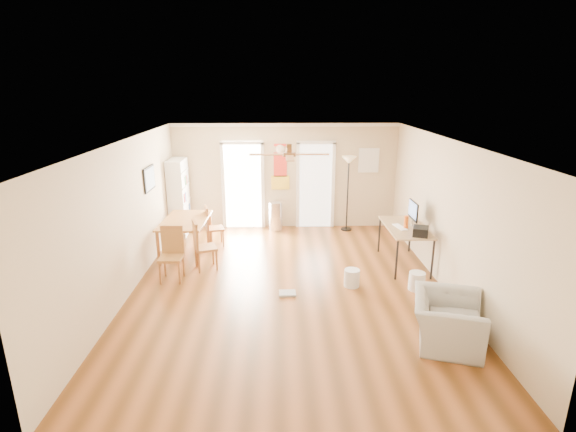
{
  "coord_description": "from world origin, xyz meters",
  "views": [
    {
      "loc": [
        -0.18,
        -7.08,
        3.47
      ],
      "look_at": [
        0.0,
        0.6,
        1.15
      ],
      "focal_mm": 27.1,
      "sensor_mm": 36.0,
      "label": 1
    }
  ],
  "objects_px": {
    "dining_table": "(186,236)",
    "armchair": "(447,321)",
    "trash_can": "(276,216)",
    "dining_chair_right_a": "(215,226)",
    "torchiere_lamp": "(348,194)",
    "computer_desk": "(404,246)",
    "bookshelf": "(179,197)",
    "wastebasket_a": "(352,278)",
    "dining_chair_right_b": "(205,245)",
    "wastebasket_b": "(417,281)",
    "dining_chair_near": "(171,255)",
    "printer": "(421,231)"
  },
  "relations": [
    {
      "from": "printer",
      "to": "wastebasket_a",
      "type": "relative_size",
      "value": 0.98
    },
    {
      "from": "torchiere_lamp",
      "to": "computer_desk",
      "type": "xyz_separation_m",
      "value": [
        0.81,
        -2.2,
        -0.52
      ]
    },
    {
      "from": "trash_can",
      "to": "armchair",
      "type": "bearing_deg",
      "value": -64.43
    },
    {
      "from": "trash_can",
      "to": "dining_table",
      "type": "bearing_deg",
      "value": -141.68
    },
    {
      "from": "bookshelf",
      "to": "dining_chair_right_a",
      "type": "bearing_deg",
      "value": -23.77
    },
    {
      "from": "bookshelf",
      "to": "trash_can",
      "type": "relative_size",
      "value": 2.54
    },
    {
      "from": "dining_table",
      "to": "torchiere_lamp",
      "type": "height_order",
      "value": "torchiere_lamp"
    },
    {
      "from": "dining_chair_right_a",
      "to": "computer_desk",
      "type": "bearing_deg",
      "value": -121.93
    },
    {
      "from": "bookshelf",
      "to": "torchiere_lamp",
      "type": "xyz_separation_m",
      "value": [
        4.07,
        0.17,
        0.01
      ]
    },
    {
      "from": "printer",
      "to": "wastebasket_b",
      "type": "relative_size",
      "value": 0.97
    },
    {
      "from": "torchiere_lamp",
      "to": "printer",
      "type": "bearing_deg",
      "value": -71.17
    },
    {
      "from": "printer",
      "to": "wastebasket_a",
      "type": "distance_m",
      "value": 1.57
    },
    {
      "from": "bookshelf",
      "to": "computer_desk",
      "type": "distance_m",
      "value": 5.3
    },
    {
      "from": "computer_desk",
      "to": "printer",
      "type": "bearing_deg",
      "value": -76.94
    },
    {
      "from": "printer",
      "to": "dining_chair_right_b",
      "type": "bearing_deg",
      "value": -166.06
    },
    {
      "from": "bookshelf",
      "to": "dining_table",
      "type": "height_order",
      "value": "bookshelf"
    },
    {
      "from": "bookshelf",
      "to": "torchiere_lamp",
      "type": "bearing_deg",
      "value": 20.56
    },
    {
      "from": "bookshelf",
      "to": "torchiere_lamp",
      "type": "relative_size",
      "value": 0.99
    },
    {
      "from": "dining_chair_right_b",
      "to": "printer",
      "type": "relative_size",
      "value": 3.11
    },
    {
      "from": "wastebasket_b",
      "to": "dining_chair_right_b",
      "type": "bearing_deg",
      "value": 165.21
    },
    {
      "from": "dining_chair_right_b",
      "to": "wastebasket_b",
      "type": "bearing_deg",
      "value": -124.47
    },
    {
      "from": "computer_desk",
      "to": "printer",
      "type": "height_order",
      "value": "printer"
    },
    {
      "from": "dining_chair_right_a",
      "to": "wastebasket_b",
      "type": "relative_size",
      "value": 2.77
    },
    {
      "from": "bookshelf",
      "to": "dining_chair_right_a",
      "type": "xyz_separation_m",
      "value": [
        0.95,
        -0.85,
        -0.46
      ]
    },
    {
      "from": "dining_chair_near",
      "to": "dining_chair_right_a",
      "type": "bearing_deg",
      "value": 73.54
    },
    {
      "from": "dining_chair_right_a",
      "to": "trash_can",
      "type": "xyz_separation_m",
      "value": [
        1.35,
        1.05,
        -0.09
      ]
    },
    {
      "from": "bookshelf",
      "to": "dining_chair_near",
      "type": "relative_size",
      "value": 1.83
    },
    {
      "from": "dining_chair_right_a",
      "to": "dining_chair_near",
      "type": "distance_m",
      "value": 1.9
    },
    {
      "from": "bookshelf",
      "to": "wastebasket_a",
      "type": "xyz_separation_m",
      "value": [
        3.68,
        -3.01,
        -0.75
      ]
    },
    {
      "from": "dining_table",
      "to": "trash_can",
      "type": "height_order",
      "value": "dining_table"
    },
    {
      "from": "dining_table",
      "to": "printer",
      "type": "bearing_deg",
      "value": -15.25
    },
    {
      "from": "dining_table",
      "to": "armchair",
      "type": "xyz_separation_m",
      "value": [
        4.3,
        -3.51,
        -0.04
      ]
    },
    {
      "from": "trash_can",
      "to": "wastebasket_b",
      "type": "xyz_separation_m",
      "value": [
        2.5,
        -3.36,
        -0.2
      ]
    },
    {
      "from": "torchiere_lamp",
      "to": "wastebasket_a",
      "type": "relative_size",
      "value": 5.76
    },
    {
      "from": "bookshelf",
      "to": "dining_chair_right_a",
      "type": "distance_m",
      "value": 1.35
    },
    {
      "from": "dining_chair_right_a",
      "to": "torchiere_lamp",
      "type": "distance_m",
      "value": 3.31
    },
    {
      "from": "dining_table",
      "to": "dining_chair_right_a",
      "type": "relative_size",
      "value": 1.67
    },
    {
      "from": "dining_chair_near",
      "to": "printer",
      "type": "xyz_separation_m",
      "value": [
        4.6,
        0.11,
        0.38
      ]
    },
    {
      "from": "bookshelf",
      "to": "printer",
      "type": "height_order",
      "value": "bookshelf"
    },
    {
      "from": "dining_chair_right_a",
      "to": "wastebasket_b",
      "type": "height_order",
      "value": "dining_chair_right_a"
    },
    {
      "from": "dining_chair_right_b",
      "to": "dining_chair_right_a",
      "type": "bearing_deg",
      "value": -19.68
    },
    {
      "from": "dining_table",
      "to": "computer_desk",
      "type": "bearing_deg",
      "value": -9.16
    },
    {
      "from": "dining_chair_right_a",
      "to": "dining_chair_right_b",
      "type": "bearing_deg",
      "value": 164.77
    },
    {
      "from": "dining_table",
      "to": "wastebasket_a",
      "type": "xyz_separation_m",
      "value": [
        3.28,
        -1.7,
        -0.22
      ]
    },
    {
      "from": "trash_can",
      "to": "armchair",
      "type": "distance_m",
      "value": 5.56
    },
    {
      "from": "torchiere_lamp",
      "to": "computer_desk",
      "type": "height_order",
      "value": "torchiere_lamp"
    },
    {
      "from": "bookshelf",
      "to": "dining_table",
      "type": "xyz_separation_m",
      "value": [
        0.4,
        -1.31,
        -0.53
      ]
    },
    {
      "from": "trash_can",
      "to": "computer_desk",
      "type": "distance_m",
      "value": 3.4
    },
    {
      "from": "trash_can",
      "to": "printer",
      "type": "bearing_deg",
      "value": -45.62
    },
    {
      "from": "printer",
      "to": "dining_chair_near",
      "type": "bearing_deg",
      "value": -158.91
    }
  ]
}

